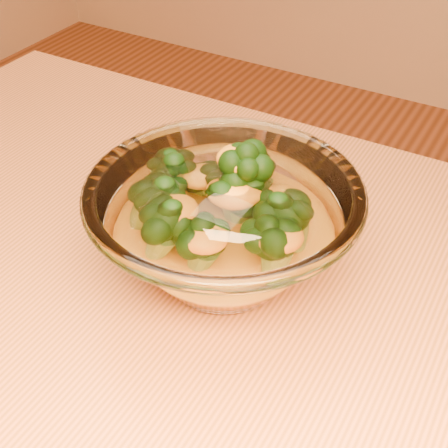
{
  "coord_description": "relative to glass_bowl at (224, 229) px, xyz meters",
  "views": [
    {
      "loc": [
        0.1,
        -0.24,
        1.14
      ],
      "look_at": [
        -0.11,
        0.12,
        0.81
      ],
      "focal_mm": 50.0,
      "sensor_mm": 36.0,
      "label": 1
    }
  ],
  "objects": [
    {
      "name": "broccoli_heap",
      "position": [
        -0.01,
        0.01,
        0.02
      ],
      "size": [
        0.16,
        0.15,
        0.09
      ],
      "color": "black",
      "rests_on": "cheese_sauce"
    },
    {
      "name": "cheese_sauce",
      "position": [
        0.0,
        0.0,
        -0.02
      ],
      "size": [
        0.13,
        0.13,
        0.04
      ],
      "primitive_type": "ellipsoid",
      "color": "orange",
      "rests_on": "glass_bowl"
    },
    {
      "name": "glass_bowl",
      "position": [
        0.0,
        0.0,
        0.0
      ],
      "size": [
        0.23,
        0.23,
        0.1
      ],
      "color": "white",
      "rests_on": "table"
    }
  ]
}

